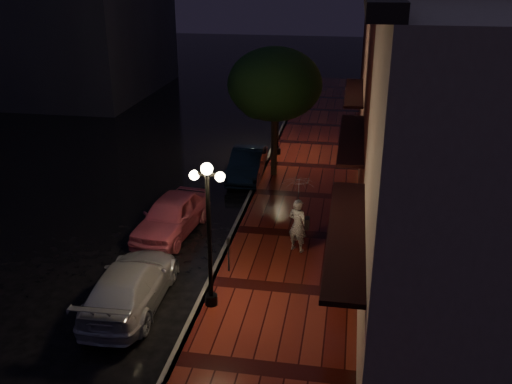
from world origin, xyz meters
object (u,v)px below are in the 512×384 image
Objects in this scene: pink_car at (172,215)px; woman_with_umbrella at (298,203)px; streetlamp_far at (278,107)px; street_tree at (275,86)px; navy_car at (247,164)px; parking_meter at (228,251)px; streetlamp_near at (209,227)px; silver_car at (131,285)px.

woman_with_umbrella is (4.70, -0.83, 1.17)m from pink_car.
pink_car is at bearing -105.39° from streetlamp_far.
streetlamp_far is at bearing 94.91° from street_tree.
street_tree is at bearing 9.69° from navy_car.
woman_with_umbrella is 2.26× the size of parking_meter.
parking_meter is (0.08, 1.97, -1.74)m from streetlamp_near.
streetlamp_far is at bearing 87.37° from parking_meter.
streetlamp_near is at bearing -95.46° from parking_meter.
streetlamp_far is 12.16m from parking_meter.
streetlamp_near is 10.95m from navy_car.
streetlamp_far is 3.44m from street_tree.
streetlamp_far reaches higher than woman_with_umbrella.
woman_with_umbrella is at bearing -140.24° from silver_car.
silver_car is (-2.33, -0.22, -1.92)m from streetlamp_near.
streetlamp_far is at bearing 90.00° from streetlamp_near.
streetlamp_near is at bearing -87.05° from navy_car.
street_tree is 12.05m from silver_car.
street_tree is 1.24× the size of silver_car.
street_tree is 7.88m from pink_car.
parking_meter is (-0.17, -9.03, -3.39)m from street_tree.
streetlamp_far is 10.52m from woman_with_umbrella.
streetlamp_far reaches higher than parking_meter.
streetlamp_near is 1.00× the size of streetlamp_far.
streetlamp_near is 1.63× the size of woman_with_umbrella.
parking_meter is (0.08, -12.03, -1.74)m from streetlamp_far.
street_tree reaches higher than woman_with_umbrella.
silver_car is at bearing -79.90° from pink_car.
woman_with_umbrella is (2.09, -10.29, -0.71)m from streetlamp_far.
silver_car is (-2.59, -11.21, -3.57)m from street_tree.
navy_car is 7.75m from woman_with_umbrella.
woman_with_umbrella reaches higher than parking_meter.
woman_with_umbrella is at bearing -75.86° from street_tree.
pink_car is at bearing -113.94° from street_tree.
pink_car is 1.05× the size of navy_car.
streetlamp_far is at bearing 71.65° from navy_car.
navy_car is at bearing 81.82° from pink_car.
streetlamp_near is 5.56m from pink_car.
streetlamp_near is 0.92× the size of silver_car.
silver_car is at bearing -140.79° from parking_meter.
parking_meter is at bearing 87.56° from streetlamp_near.
navy_car is (-0.95, -3.26, -1.93)m from streetlamp_far.
navy_car is 8.84m from parking_meter.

